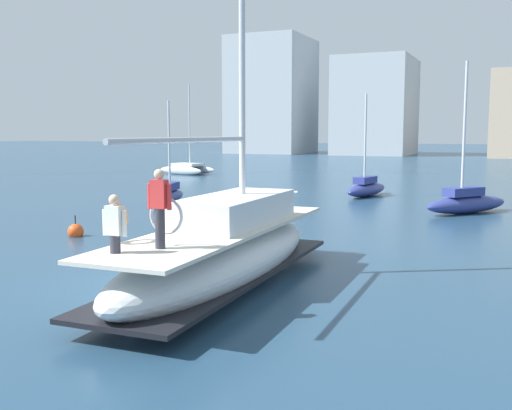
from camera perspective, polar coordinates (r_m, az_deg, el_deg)
The scene contains 8 objects.
ground_plane at distance 15.36m, azimuth -10.58°, elevation -7.35°, with size 400.00×400.00×0.00m, color navy.
main_sailboat at distance 14.65m, azimuth -3.05°, elevation -4.32°, with size 2.68×9.66×12.02m.
moored_sloop_near at distance 29.69m, azimuth 19.43°, elevation 0.30°, with size 3.97×4.79×6.99m.
moored_sloop_far at distance 32.21m, azimuth -8.35°, elevation 0.98°, with size 2.05×4.42×5.43m.
moored_cutter_left at distance 36.13m, azimuth 10.48°, elevation 1.64°, with size 1.96×4.92×5.99m.
moored_cutter_right at distance 54.77m, azimuth -6.58°, elevation 3.55°, with size 5.15×3.15×8.02m.
mooring_buoy at distance 22.75m, azimuth -16.81°, elevation -2.44°, with size 0.58×0.58×0.89m.
waterfront_buildings at distance 104.91m, azimuth 18.21°, elevation 9.15°, with size 84.78×19.97×21.00m.
Camera 1 is at (8.44, -12.27, 3.75)m, focal length 41.97 mm.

